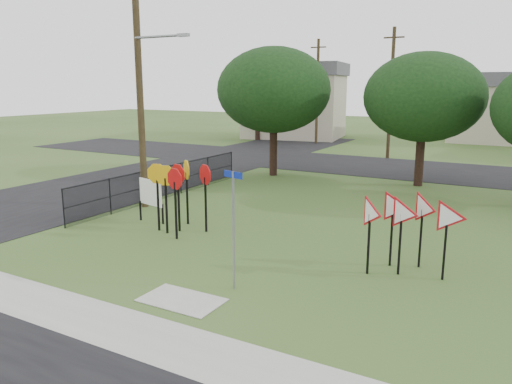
% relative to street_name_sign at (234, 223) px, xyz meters
% --- Properties ---
extents(ground, '(140.00, 140.00, 0.00)m').
position_rel_street_name_sign_xyz_m(ground, '(-0.73, 1.14, -1.76)').
color(ground, '#32521E').
extents(sidewalk, '(30.00, 1.60, 0.02)m').
position_rel_street_name_sign_xyz_m(sidewalk, '(-0.73, -3.06, -1.75)').
color(sidewalk, '#9F9E96').
rests_on(sidewalk, ground).
extents(planting_strip, '(30.00, 0.80, 0.02)m').
position_rel_street_name_sign_xyz_m(planting_strip, '(-0.73, -4.26, -1.75)').
color(planting_strip, '#32521E').
rests_on(planting_strip, ground).
extents(street_left, '(8.00, 50.00, 0.02)m').
position_rel_street_name_sign_xyz_m(street_left, '(-12.73, 11.14, -1.75)').
color(street_left, black).
rests_on(street_left, ground).
extents(street_far, '(60.00, 8.00, 0.02)m').
position_rel_street_name_sign_xyz_m(street_far, '(-0.73, 21.14, -1.75)').
color(street_far, black).
rests_on(street_far, ground).
extents(curb_pad, '(2.00, 1.20, 0.02)m').
position_rel_street_name_sign_xyz_m(curb_pad, '(-0.73, -1.26, -1.75)').
color(curb_pad, '#9F9E96').
rests_on(curb_pad, ground).
extents(street_name_sign, '(0.62, 0.18, 3.08)m').
position_rel_street_name_sign_xyz_m(street_name_sign, '(0.00, 0.00, 0.00)').
color(street_name_sign, gray).
rests_on(street_name_sign, ground).
extents(stop_sign_cluster, '(2.30, 2.04, 2.46)m').
position_rel_street_name_sign_xyz_m(stop_sign_cluster, '(-4.43, 3.41, 0.06)').
color(stop_sign_cluster, black).
rests_on(stop_sign_cluster, ground).
extents(yield_sign_cluster, '(2.80, 1.84, 2.26)m').
position_rel_street_name_sign_xyz_m(yield_sign_cluster, '(3.52, 3.33, -0.10)').
color(yield_sign_cluster, black).
rests_on(yield_sign_cluster, ground).
extents(info_board, '(1.30, 0.34, 1.66)m').
position_rel_street_name_sign_xyz_m(info_board, '(-6.13, 3.88, -0.66)').
color(info_board, black).
rests_on(info_board, ground).
extents(utility_pole_main, '(3.55, 0.33, 10.00)m').
position_rel_street_name_sign_xyz_m(utility_pole_main, '(-7.97, 5.64, 3.45)').
color(utility_pole_main, '#3E311C').
rests_on(utility_pole_main, ground).
extents(far_pole_a, '(1.40, 0.24, 9.00)m').
position_rel_street_name_sign_xyz_m(far_pole_a, '(-2.73, 25.14, 2.84)').
color(far_pole_a, '#3E311C').
rests_on(far_pole_a, ground).
extents(far_pole_c, '(1.40, 0.24, 9.00)m').
position_rel_street_name_sign_xyz_m(far_pole_c, '(-10.73, 31.14, 2.84)').
color(far_pole_c, '#3E311C').
rests_on(far_pole_c, ground).
extents(fence_run, '(0.05, 11.55, 1.50)m').
position_rel_street_name_sign_xyz_m(fence_run, '(-8.33, 7.39, -0.98)').
color(fence_run, black).
rests_on(fence_run, ground).
extents(house_left, '(10.58, 8.88, 7.20)m').
position_rel_street_name_sign_xyz_m(house_left, '(-14.73, 35.14, 1.89)').
color(house_left, '#BBB096').
rests_on(house_left, ground).
extents(house_mid, '(8.40, 8.40, 6.20)m').
position_rel_street_name_sign_xyz_m(house_mid, '(3.27, 41.14, 1.39)').
color(house_mid, '#BBB096').
rests_on(house_mid, ground).
extents(tree_near_left, '(6.40, 6.40, 7.27)m').
position_rel_street_name_sign_xyz_m(tree_near_left, '(-6.73, 15.14, 3.10)').
color(tree_near_left, black).
rests_on(tree_near_left, ground).
extents(tree_near_mid, '(6.00, 6.00, 6.80)m').
position_rel_street_name_sign_xyz_m(tree_near_mid, '(1.27, 16.14, 2.78)').
color(tree_near_mid, black).
rests_on(tree_near_mid, ground).
extents(tree_far_left, '(6.80, 6.80, 7.73)m').
position_rel_street_name_sign_xyz_m(tree_far_left, '(-16.73, 31.14, 3.41)').
color(tree_far_left, black).
rests_on(tree_far_left, ground).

